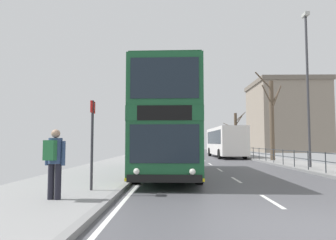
# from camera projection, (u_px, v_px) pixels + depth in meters

# --- Properties ---
(ground) EXTENTS (15.80, 140.00, 0.20)m
(ground) POSITION_uv_depth(u_px,v_px,m) (276.00, 225.00, 5.80)
(ground) COLOR #4D4D52
(double_decker_bus_main) EXTENTS (2.88, 11.55, 4.56)m
(double_decker_bus_main) POSITION_uv_depth(u_px,v_px,m) (171.00, 126.00, 15.51)
(double_decker_bus_main) COLOR #19512D
(double_decker_bus_main) RESTS_ON ground
(background_bus_far_lane) EXTENTS (2.86, 10.57, 3.10)m
(background_bus_far_lane) POSITION_uv_depth(u_px,v_px,m) (225.00, 141.00, 33.15)
(background_bus_far_lane) COLOR white
(background_bus_far_lane) RESTS_ON ground
(pedestrian_railing_far_kerb) EXTENTS (0.05, 28.79, 0.98)m
(pedestrian_railing_far_kerb) POSITION_uv_depth(u_px,v_px,m) (288.00, 155.00, 19.40)
(pedestrian_railing_far_kerb) COLOR #2D3338
(pedestrian_railing_far_kerb) RESTS_ON ground
(pedestrian_with_backpack) EXTENTS (0.55, 0.56, 1.76)m
(pedestrian_with_backpack) POSITION_uv_depth(u_px,v_px,m) (54.00, 158.00, 7.91)
(pedestrian_with_backpack) COLOR black
(pedestrian_with_backpack) RESTS_ON ground
(bus_stop_sign_near) EXTENTS (0.08, 0.44, 2.71)m
(bus_stop_sign_near) POSITION_uv_depth(u_px,v_px,m) (92.00, 135.00, 9.52)
(bus_stop_sign_near) COLOR #2D2D33
(bus_stop_sign_near) RESTS_ON ground
(street_lamp_far_side) EXTENTS (0.28, 0.60, 9.19)m
(street_lamp_far_side) POSITION_uv_depth(u_px,v_px,m) (308.00, 78.00, 18.59)
(street_lamp_far_side) COLOR #38383D
(street_lamp_far_side) RESTS_ON ground
(bare_tree_far_00) EXTENTS (2.94, 2.09, 5.64)m
(bare_tree_far_00) POSITION_uv_depth(u_px,v_px,m) (236.00, 132.00, 44.04)
(bare_tree_far_00) COLOR #4C3D2D
(bare_tree_far_00) RESTS_ON ground
(bare_tree_far_01) EXTENTS (2.28, 1.72, 7.22)m
(bare_tree_far_01) POSITION_uv_depth(u_px,v_px,m) (272.00, 118.00, 25.75)
(bare_tree_far_01) COLOR brown
(bare_tree_far_01) RESTS_ON ground
(background_building_01) EXTENTS (11.07, 12.23, 11.81)m
(background_building_01) POSITION_uv_depth(u_px,v_px,m) (286.00, 117.00, 53.12)
(background_building_01) COLOR gray
(background_building_01) RESTS_ON ground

